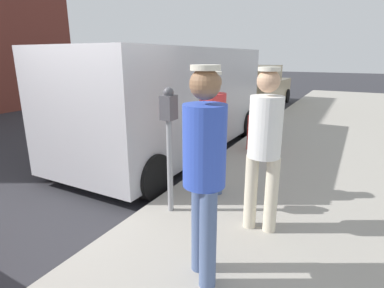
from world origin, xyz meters
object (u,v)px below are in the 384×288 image
object	(u,v)px
pedestrian_in_white	(264,141)
fire_hydrant	(253,129)
parking_meter_near	(169,130)
pedestrian_in_red	(212,128)
parked_van	(172,99)
parked_sedan_ahead	(256,88)
pedestrian_in_blue	(204,164)

from	to	relation	value
pedestrian_in_white	fire_hydrant	world-z (taller)	pedestrian_in_white
parking_meter_near	pedestrian_in_white	size ratio (longest dim) A/B	0.87
pedestrian_in_red	pedestrian_in_white	bearing A→B (deg)	-32.06
parked_van	parked_sedan_ahead	xyz separation A→B (m)	(-0.26, 6.89, -0.41)
pedestrian_in_blue	fire_hydrant	xyz separation A→B (m)	(-0.78, 3.90, -0.62)
parking_meter_near	pedestrian_in_red	bearing A→B (deg)	66.80
parking_meter_near	parked_sedan_ahead	bearing A→B (deg)	100.62
pedestrian_in_blue	parked_sedan_ahead	xyz separation A→B (m)	(-2.64, 10.27, -0.44)
parked_van	fire_hydrant	bearing A→B (deg)	18.17
parking_meter_near	pedestrian_in_blue	xyz separation A→B (m)	(0.88, -0.89, 0.01)
parking_meter_near	pedestrian_in_white	xyz separation A→B (m)	(1.09, 0.11, -0.02)
parking_meter_near	fire_hydrant	world-z (taller)	parking_meter_near
pedestrian_in_red	fire_hydrant	distance (m)	2.45
pedestrian_in_white	parked_sedan_ahead	xyz separation A→B (m)	(-2.85, 9.27, -0.41)
parked_sedan_ahead	fire_hydrant	xyz separation A→B (m)	(1.86, -6.37, -0.18)
parking_meter_near	pedestrian_in_white	bearing A→B (deg)	5.65
fire_hydrant	pedestrian_in_red	bearing A→B (deg)	-86.00
pedestrian_in_red	fire_hydrant	size ratio (longest dim) A/B	1.94
parking_meter_near	fire_hydrant	size ratio (longest dim) A/B	1.77
parking_meter_near	pedestrian_in_red	xyz separation A→B (m)	(0.27, 0.62, -0.08)
parked_sedan_ahead	fire_hydrant	distance (m)	6.63
parked_van	fire_hydrant	distance (m)	1.78
pedestrian_in_red	fire_hydrant	bearing A→B (deg)	94.00
parked_van	parked_sedan_ahead	world-z (taller)	parked_van
parking_meter_near	pedestrian_in_blue	distance (m)	1.25
parking_meter_near	parked_sedan_ahead	size ratio (longest dim) A/B	0.35
parking_meter_near	parked_van	xyz separation A→B (m)	(-1.50, 2.49, -0.03)
pedestrian_in_white	fire_hydrant	size ratio (longest dim) A/B	2.04
pedestrian_in_blue	parked_sedan_ahead	distance (m)	10.61
fire_hydrant	parked_sedan_ahead	bearing A→B (deg)	106.27
pedestrian_in_red	parked_sedan_ahead	world-z (taller)	pedestrian_in_red
pedestrian_in_blue	parked_sedan_ahead	world-z (taller)	pedestrian_in_blue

